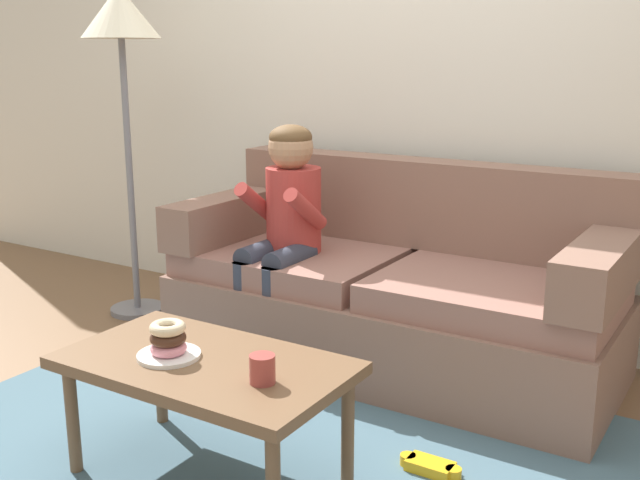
{
  "coord_description": "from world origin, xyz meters",
  "views": [
    {
      "loc": [
        1.53,
        -2.17,
        1.41
      ],
      "look_at": [
        -0.09,
        0.45,
        0.65
      ],
      "focal_mm": 42.19,
      "sensor_mm": 36.0,
      "label": 1
    }
  ],
  "objects_px": {
    "couch": "(395,292)",
    "donut": "(169,348)",
    "floor_lamp": "(121,37)",
    "coffee_table": "(206,373)",
    "mug": "(262,369)",
    "toy_controller": "(430,468)",
    "person_child": "(284,219)"
  },
  "relations": [
    {
      "from": "couch",
      "to": "donut",
      "type": "distance_m",
      "value": 1.33
    },
    {
      "from": "couch",
      "to": "floor_lamp",
      "type": "height_order",
      "value": "floor_lamp"
    },
    {
      "from": "coffee_table",
      "to": "mug",
      "type": "height_order",
      "value": "mug"
    },
    {
      "from": "toy_controller",
      "to": "mug",
      "type": "bearing_deg",
      "value": -135.82
    },
    {
      "from": "toy_controller",
      "to": "couch",
      "type": "bearing_deg",
      "value": 115.19
    },
    {
      "from": "couch",
      "to": "mug",
      "type": "bearing_deg",
      "value": -81.67
    },
    {
      "from": "coffee_table",
      "to": "toy_controller",
      "type": "xyz_separation_m",
      "value": [
        0.63,
        0.42,
        -0.37
      ]
    },
    {
      "from": "couch",
      "to": "mug",
      "type": "distance_m",
      "value": 1.33
    },
    {
      "from": "person_child",
      "to": "mug",
      "type": "relative_size",
      "value": 12.24
    },
    {
      "from": "person_child",
      "to": "donut",
      "type": "height_order",
      "value": "person_child"
    },
    {
      "from": "person_child",
      "to": "toy_controller",
      "type": "relative_size",
      "value": 4.87
    },
    {
      "from": "donut",
      "to": "mug",
      "type": "distance_m",
      "value": 0.38
    },
    {
      "from": "donut",
      "to": "mug",
      "type": "height_order",
      "value": "mug"
    },
    {
      "from": "coffee_table",
      "to": "couch",
      "type": "bearing_deg",
      "value": 86.63
    },
    {
      "from": "toy_controller",
      "to": "floor_lamp",
      "type": "bearing_deg",
      "value": 153.28
    },
    {
      "from": "coffee_table",
      "to": "toy_controller",
      "type": "distance_m",
      "value": 0.84
    },
    {
      "from": "person_child",
      "to": "coffee_table",
      "type": "bearing_deg",
      "value": -68.88
    },
    {
      "from": "person_child",
      "to": "toy_controller",
      "type": "xyz_separation_m",
      "value": [
        1.03,
        -0.63,
        -0.65
      ]
    },
    {
      "from": "couch",
      "to": "donut",
      "type": "relative_size",
      "value": 16.85
    },
    {
      "from": "couch",
      "to": "coffee_table",
      "type": "bearing_deg",
      "value": -93.37
    },
    {
      "from": "couch",
      "to": "person_child",
      "type": "xyz_separation_m",
      "value": [
        -0.48,
        -0.2,
        0.33
      ]
    },
    {
      "from": "person_child",
      "to": "couch",
      "type": "bearing_deg",
      "value": 23.0
    },
    {
      "from": "mug",
      "to": "floor_lamp",
      "type": "height_order",
      "value": "floor_lamp"
    },
    {
      "from": "coffee_table",
      "to": "mug",
      "type": "distance_m",
      "value": 0.29
    },
    {
      "from": "coffee_table",
      "to": "floor_lamp",
      "type": "xyz_separation_m",
      "value": [
        -1.46,
        1.12,
        1.11
      ]
    },
    {
      "from": "couch",
      "to": "toy_controller",
      "type": "relative_size",
      "value": 8.95
    },
    {
      "from": "mug",
      "to": "floor_lamp",
      "type": "relative_size",
      "value": 0.05
    },
    {
      "from": "person_child",
      "to": "mug",
      "type": "bearing_deg",
      "value": -58.58
    },
    {
      "from": "donut",
      "to": "floor_lamp",
      "type": "height_order",
      "value": "floor_lamp"
    },
    {
      "from": "coffee_table",
      "to": "floor_lamp",
      "type": "relative_size",
      "value": 0.55
    },
    {
      "from": "person_child",
      "to": "mug",
      "type": "distance_m",
      "value": 1.3
    },
    {
      "from": "floor_lamp",
      "to": "toy_controller",
      "type": "bearing_deg",
      "value": -18.41
    }
  ]
}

